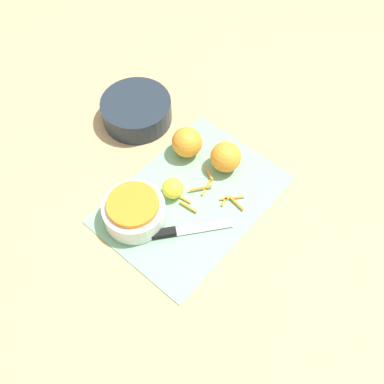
{
  "coord_description": "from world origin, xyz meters",
  "views": [
    {
      "loc": [
        -0.46,
        -0.4,
        0.99
      ],
      "look_at": [
        0.0,
        0.0,
        0.04
      ],
      "focal_mm": 42.0,
      "sensor_mm": 36.0,
      "label": 1
    }
  ],
  "objects_px": {
    "knife": "(169,232)",
    "orange_left": "(225,157)",
    "bowl_dark": "(137,110)",
    "lemon": "(173,188)",
    "bowl_speckled": "(134,211)",
    "orange_right": "(187,142)"
  },
  "relations": [
    {
      "from": "bowl_dark",
      "to": "orange_right",
      "type": "distance_m",
      "value": 0.19
    },
    {
      "from": "bowl_speckled",
      "to": "knife",
      "type": "height_order",
      "value": "bowl_speckled"
    },
    {
      "from": "orange_left",
      "to": "lemon",
      "type": "distance_m",
      "value": 0.16
    },
    {
      "from": "orange_right",
      "to": "bowl_speckled",
      "type": "bearing_deg",
      "value": -170.85
    },
    {
      "from": "bowl_speckled",
      "to": "orange_right",
      "type": "xyz_separation_m",
      "value": [
        0.24,
        0.04,
        0.01
      ]
    },
    {
      "from": "knife",
      "to": "lemon",
      "type": "xyz_separation_m",
      "value": [
        0.09,
        0.07,
        0.02
      ]
    },
    {
      "from": "bowl_speckled",
      "to": "bowl_dark",
      "type": "distance_m",
      "value": 0.34
    },
    {
      "from": "knife",
      "to": "orange_left",
      "type": "relative_size",
      "value": 2.39
    },
    {
      "from": "bowl_speckled",
      "to": "orange_right",
      "type": "relative_size",
      "value": 1.86
    },
    {
      "from": "bowl_dark",
      "to": "lemon",
      "type": "xyz_separation_m",
      "value": [
        -0.13,
        -0.26,
        -0.0
      ]
    },
    {
      "from": "bowl_dark",
      "to": "orange_right",
      "type": "bearing_deg",
      "value": -90.17
    },
    {
      "from": "orange_right",
      "to": "knife",
      "type": "bearing_deg",
      "value": -148.95
    },
    {
      "from": "bowl_dark",
      "to": "orange_left",
      "type": "xyz_separation_m",
      "value": [
        0.03,
        -0.3,
        0.01
      ]
    },
    {
      "from": "bowl_speckled",
      "to": "lemon",
      "type": "distance_m",
      "value": 0.12
    },
    {
      "from": "knife",
      "to": "bowl_speckled",
      "type": "bearing_deg",
      "value": 141.41
    },
    {
      "from": "bowl_speckled",
      "to": "orange_left",
      "type": "xyz_separation_m",
      "value": [
        0.27,
        -0.07,
        0.01
      ]
    },
    {
      "from": "bowl_dark",
      "to": "orange_right",
      "type": "height_order",
      "value": "orange_right"
    },
    {
      "from": "knife",
      "to": "lemon",
      "type": "distance_m",
      "value": 0.12
    },
    {
      "from": "bowl_speckled",
      "to": "lemon",
      "type": "bearing_deg",
      "value": -12.18
    },
    {
      "from": "bowl_dark",
      "to": "orange_left",
      "type": "distance_m",
      "value": 0.3
    },
    {
      "from": "bowl_dark",
      "to": "lemon",
      "type": "distance_m",
      "value": 0.29
    },
    {
      "from": "orange_left",
      "to": "lemon",
      "type": "xyz_separation_m",
      "value": [
        -0.16,
        0.04,
        -0.01
      ]
    }
  ]
}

